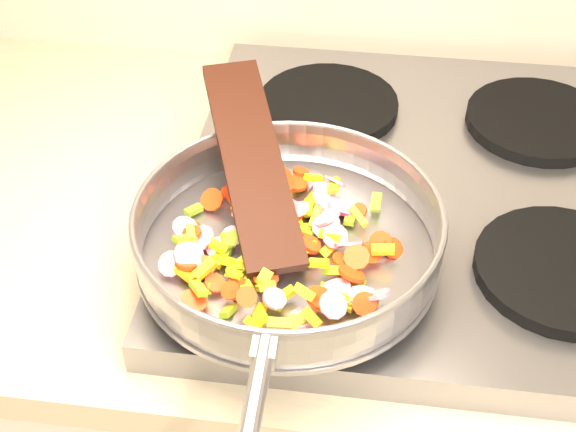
# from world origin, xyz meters

# --- Properties ---
(cooktop) EXTENTS (0.60, 0.60, 0.04)m
(cooktop) POSITION_xyz_m (-0.70, 1.67, 0.92)
(cooktop) COLOR #939399
(cooktop) RESTS_ON counter_top
(grate_fl) EXTENTS (0.19, 0.19, 0.02)m
(grate_fl) POSITION_xyz_m (-0.84, 1.52, 0.95)
(grate_fl) COLOR black
(grate_fl) RESTS_ON cooktop
(grate_fr) EXTENTS (0.19, 0.19, 0.02)m
(grate_fr) POSITION_xyz_m (-0.56, 1.52, 0.95)
(grate_fr) COLOR black
(grate_fr) RESTS_ON cooktop
(grate_bl) EXTENTS (0.19, 0.19, 0.02)m
(grate_bl) POSITION_xyz_m (-0.84, 1.81, 0.95)
(grate_bl) COLOR black
(grate_bl) RESTS_ON cooktop
(grate_br) EXTENTS (0.19, 0.19, 0.02)m
(grate_br) POSITION_xyz_m (-0.56, 1.81, 0.95)
(grate_br) COLOR black
(grate_br) RESTS_ON cooktop
(saute_pan) EXTENTS (0.37, 0.54, 0.06)m
(saute_pan) POSITION_xyz_m (-0.85, 1.50, 0.99)
(saute_pan) COLOR #9E9EA5
(saute_pan) RESTS_ON grate_fl
(vegetable_heap) EXTENTS (0.26, 0.27, 0.05)m
(vegetable_heap) POSITION_xyz_m (-0.86, 1.50, 0.98)
(vegetable_heap) COLOR yellow
(vegetable_heap) RESTS_ON saute_pan
(wooden_spatula) EXTENTS (0.16, 0.28, 0.09)m
(wooden_spatula) POSITION_xyz_m (-0.90, 1.58, 1.02)
(wooden_spatula) COLOR black
(wooden_spatula) RESTS_ON saute_pan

